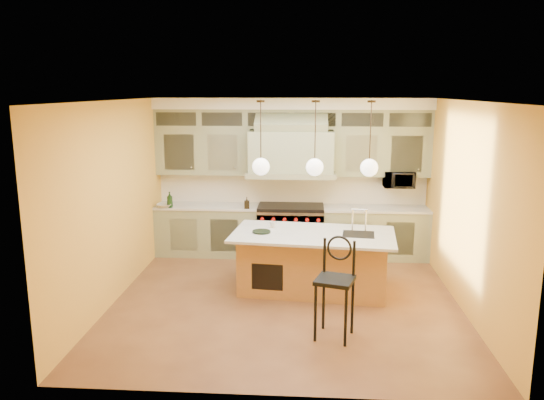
# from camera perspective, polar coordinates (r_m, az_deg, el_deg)

# --- Properties ---
(floor) EXTENTS (5.00, 5.00, 0.00)m
(floor) POSITION_cam_1_polar(r_m,az_deg,el_deg) (7.96, 1.49, -10.70)
(floor) COLOR brown
(floor) RESTS_ON ground
(ceiling) EXTENTS (5.00, 5.00, 0.00)m
(ceiling) POSITION_cam_1_polar(r_m,az_deg,el_deg) (7.36, 1.61, 10.65)
(ceiling) COLOR white
(ceiling) RESTS_ON wall_back
(wall_back) EXTENTS (5.00, 0.00, 5.00)m
(wall_back) POSITION_cam_1_polar(r_m,az_deg,el_deg) (9.98, 2.13, 2.59)
(wall_back) COLOR gold
(wall_back) RESTS_ON ground
(wall_front) EXTENTS (5.00, 0.00, 5.00)m
(wall_front) POSITION_cam_1_polar(r_m,az_deg,el_deg) (5.12, 0.41, -6.41)
(wall_front) COLOR gold
(wall_front) RESTS_ON ground
(wall_left) EXTENTS (0.00, 5.00, 5.00)m
(wall_left) POSITION_cam_1_polar(r_m,az_deg,el_deg) (8.02, -16.59, -0.18)
(wall_left) COLOR gold
(wall_left) RESTS_ON ground
(wall_right) EXTENTS (0.00, 5.00, 5.00)m
(wall_right) POSITION_cam_1_polar(r_m,az_deg,el_deg) (7.84, 20.13, -0.69)
(wall_right) COLOR gold
(wall_right) RESTS_ON ground
(back_cabinetry) EXTENTS (5.00, 0.77, 2.90)m
(back_cabinetry) POSITION_cam_1_polar(r_m,az_deg,el_deg) (9.72, 2.08, 2.22)
(back_cabinetry) COLOR gray
(back_cabinetry) RESTS_ON floor
(range) EXTENTS (1.20, 0.74, 0.96)m
(range) POSITION_cam_1_polar(r_m,az_deg,el_deg) (9.84, 2.02, -3.29)
(range) COLOR silver
(range) RESTS_ON floor
(kitchen_island) EXTENTS (2.55, 1.54, 1.35)m
(kitchen_island) POSITION_cam_1_polar(r_m,az_deg,el_deg) (8.21, 4.48, -6.51)
(kitchen_island) COLOR #A3753A
(kitchen_island) RESTS_ON floor
(counter_stool) EXTENTS (0.55, 0.55, 1.27)m
(counter_stool) POSITION_cam_1_polar(r_m,az_deg,el_deg) (6.67, 6.85, -8.64)
(counter_stool) COLOR black
(counter_stool) RESTS_ON floor
(microwave) EXTENTS (0.54, 0.37, 0.30)m
(microwave) POSITION_cam_1_polar(r_m,az_deg,el_deg) (9.87, 13.48, 2.17)
(microwave) COLOR black
(microwave) RESTS_ON back_cabinetry
(oil_bottle_a) EXTENTS (0.12, 0.12, 0.29)m
(oil_bottle_a) POSITION_cam_1_polar(r_m,az_deg,el_deg) (9.80, -10.94, 0.04)
(oil_bottle_a) COLOR black
(oil_bottle_a) RESTS_ON back_cabinetry
(oil_bottle_b) EXTENTS (0.10, 0.10, 0.21)m
(oil_bottle_b) POSITION_cam_1_polar(r_m,az_deg,el_deg) (9.55, -2.73, -0.32)
(oil_bottle_b) COLOR black
(oil_bottle_b) RESTS_ON back_cabinetry
(fruit_bowl) EXTENTS (0.29, 0.29, 0.07)m
(fruit_bowl) POSITION_cam_1_polar(r_m,az_deg,el_deg) (9.85, -11.49, -0.58)
(fruit_bowl) COLOR silver
(fruit_bowl) RESTS_ON back_cabinetry
(cup) EXTENTS (0.11, 0.11, 0.09)m
(cup) POSITION_cam_1_polar(r_m,az_deg,el_deg) (8.33, 0.06, -2.66)
(cup) COLOR beige
(cup) RESTS_ON kitchen_island
(pendant_left) EXTENTS (0.26, 0.26, 1.11)m
(pendant_left) POSITION_cam_1_polar(r_m,az_deg,el_deg) (7.91, -1.20, 3.82)
(pendant_left) COLOR #2D2319
(pendant_left) RESTS_ON ceiling
(pendant_center) EXTENTS (0.26, 0.26, 1.11)m
(pendant_center) POSITION_cam_1_polar(r_m,az_deg,el_deg) (7.88, 4.62, 3.75)
(pendant_center) COLOR #2D2319
(pendant_center) RESTS_ON ceiling
(pendant_right) EXTENTS (0.26, 0.26, 1.11)m
(pendant_right) POSITION_cam_1_polar(r_m,az_deg,el_deg) (7.93, 10.42, 3.65)
(pendant_right) COLOR #2D2319
(pendant_right) RESTS_ON ceiling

